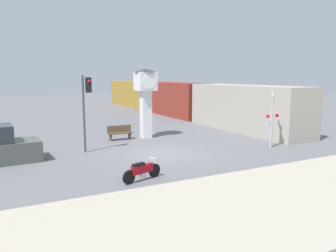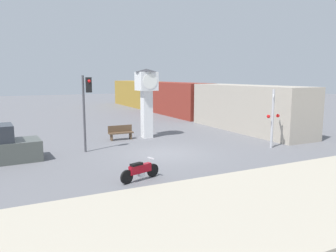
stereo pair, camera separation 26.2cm
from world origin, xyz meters
name	(u,v)px [view 1 (the left image)]	position (x,y,z in m)	size (l,w,h in m)	color
ground_plane	(165,153)	(0.00, 0.00, 0.00)	(120.00, 120.00, 0.00)	slate
sidewalk_strip	(270,201)	(0.00, -7.66, 0.05)	(36.00, 6.00, 0.10)	#B2A893
motorcycle	(142,171)	(-2.84, -3.66, 0.39)	(1.80, 0.69, 0.82)	black
clock_tower	(146,92)	(0.92, 4.60, 3.03)	(1.44, 1.44, 4.54)	white
freight_train	(174,99)	(8.83, 15.44, 1.70)	(2.80, 33.96, 3.40)	#ADA393
traffic_light	(86,100)	(-3.53, 2.25, 2.83)	(0.50, 0.35, 4.11)	#47474C
railroad_crossing_signal	(272,116)	(6.06, -1.50, 1.84)	(0.90, 0.82, 3.34)	#B7B7BC
bench	(120,132)	(-0.87, 4.71, 0.49)	(1.60, 0.44, 0.92)	brown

